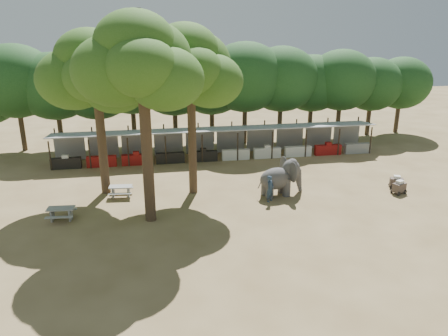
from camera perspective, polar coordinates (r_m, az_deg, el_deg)
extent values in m
plane|color=brown|center=(25.72, 4.15, -7.64)|extent=(100.00, 100.00, 0.00)
cube|color=#989A9F|center=(37.84, -0.86, 5.12)|extent=(28.00, 2.99, 0.39)
cylinder|color=#2D2319|center=(37.06, -20.12, 1.58)|extent=(0.12, 0.12, 2.40)
cylinder|color=#2D2319|center=(39.57, -19.53, 2.99)|extent=(0.12, 0.12, 2.80)
cube|color=black|center=(37.51, -19.93, 0.59)|extent=(2.38, 0.50, 0.90)
cube|color=gray|center=(39.62, -19.48, 2.41)|extent=(2.52, 0.12, 2.00)
cylinder|color=#2D2319|center=(36.65, -15.82, 1.84)|extent=(0.12, 0.12, 2.40)
cylinder|color=#2D2319|center=(39.18, -15.50, 3.24)|extent=(0.12, 0.12, 2.80)
cube|color=maroon|center=(37.10, -15.68, 0.84)|extent=(2.38, 0.50, 0.90)
cube|color=gray|center=(39.24, -15.45, 2.66)|extent=(2.52, 0.12, 2.00)
cylinder|color=#2D2319|center=(36.45, -11.45, 2.09)|extent=(0.12, 0.12, 2.40)
cylinder|color=#2D2319|center=(39.00, -11.40, 3.49)|extent=(0.12, 0.12, 2.80)
cube|color=maroon|center=(36.90, -11.37, 1.08)|extent=(2.38, 0.50, 0.90)
cube|color=gray|center=(39.05, -11.36, 2.90)|extent=(2.52, 0.12, 2.00)
cylinder|color=#2D2319|center=(36.46, -7.05, 2.33)|extent=(0.12, 0.12, 2.40)
cylinder|color=#2D2319|center=(39.01, -7.28, 3.71)|extent=(0.12, 0.12, 2.80)
cube|color=black|center=(36.92, -7.02, 1.32)|extent=(2.38, 0.50, 0.90)
cube|color=gray|center=(39.06, -7.26, 3.13)|extent=(2.52, 0.12, 2.00)
cylinder|color=#2D2319|center=(36.69, -2.68, 2.56)|extent=(0.12, 0.12, 2.40)
cylinder|color=#2D2319|center=(39.22, -3.19, 3.92)|extent=(0.12, 0.12, 2.80)
cube|color=black|center=(37.14, -2.71, 1.55)|extent=(2.38, 0.50, 0.90)
cube|color=gray|center=(39.28, -3.17, 3.34)|extent=(2.52, 0.12, 2.00)
cylinder|color=#2D2319|center=(37.13, 1.62, 2.77)|extent=(0.12, 0.12, 2.40)
cylinder|color=#2D2319|center=(39.63, 0.84, 4.10)|extent=(0.12, 0.12, 2.80)
cube|color=silver|center=(37.58, 1.53, 1.77)|extent=(2.38, 0.50, 0.90)
cube|color=gray|center=(39.69, 0.85, 3.53)|extent=(2.52, 0.12, 2.00)
cylinder|color=#2D2319|center=(37.77, 5.79, 2.96)|extent=(0.12, 0.12, 2.40)
cylinder|color=#2D2319|center=(40.23, 4.77, 4.26)|extent=(0.12, 0.12, 2.80)
cube|color=silver|center=(38.21, 5.65, 1.97)|extent=(2.38, 0.50, 0.90)
cube|color=gray|center=(40.29, 4.78, 3.69)|extent=(2.52, 0.12, 2.00)
cylinder|color=#2D2319|center=(38.61, 9.80, 3.12)|extent=(0.12, 0.12, 2.40)
cylinder|color=#2D2319|center=(41.02, 8.57, 4.40)|extent=(0.12, 0.12, 2.80)
cube|color=silver|center=(39.04, 9.62, 2.16)|extent=(2.38, 0.50, 0.90)
cube|color=gray|center=(41.07, 8.57, 3.84)|extent=(2.52, 0.12, 2.00)
cylinder|color=#2D2319|center=(39.62, 13.63, 3.27)|extent=(0.12, 0.12, 2.40)
cylinder|color=#2D2319|center=(41.97, 12.22, 4.51)|extent=(0.12, 0.12, 2.80)
cube|color=maroon|center=(40.04, 13.41, 2.33)|extent=(2.38, 0.50, 0.90)
cube|color=gray|center=(42.03, 12.21, 3.96)|extent=(2.52, 0.12, 2.00)
cylinder|color=#2D2319|center=(40.80, 17.25, 3.39)|extent=(0.12, 0.12, 2.40)
cylinder|color=#2D2319|center=(43.09, 15.69, 4.60)|extent=(0.12, 0.12, 2.80)
cube|color=gray|center=(41.21, 17.00, 2.48)|extent=(2.38, 0.50, 0.90)
cube|color=gray|center=(43.14, 15.67, 4.07)|extent=(2.52, 0.12, 2.00)
cylinder|color=#332316|center=(30.27, -15.83, 5.03)|extent=(0.60, 0.60, 9.20)
cone|color=#332316|center=(29.58, -16.63, 13.71)|extent=(0.57, 0.57, 2.88)
ellipsoid|color=#214C10|center=(30.19, -19.01, 10.92)|extent=(4.80, 4.80, 3.94)
ellipsoid|color=#214C10|center=(29.07, -14.04, 10.31)|extent=(4.20, 4.20, 3.44)
ellipsoid|color=#214C10|center=(30.72, -15.90, 12.46)|extent=(5.20, 5.20, 4.26)
ellipsoid|color=#214C10|center=(28.40, -16.70, 11.32)|extent=(3.80, 3.80, 3.12)
ellipsoid|color=#214C10|center=(29.81, -17.18, 13.73)|extent=(4.40, 4.40, 3.61)
cylinder|color=#332316|center=(25.10, -10.14, 4.13)|extent=(0.64, 0.64, 10.40)
cone|color=#332316|center=(24.34, -10.86, 16.05)|extent=(0.61, 0.61, 3.25)
ellipsoid|color=#214C10|center=(24.81, -13.94, 12.27)|extent=(4.80, 4.80, 3.94)
ellipsoid|color=#214C10|center=(23.93, -7.65, 11.45)|extent=(4.20, 4.20, 3.44)
ellipsoid|color=#214C10|center=(25.50, -10.25, 14.03)|extent=(5.20, 5.20, 4.26)
ellipsoid|color=#214C10|center=(23.13, -10.69, 12.80)|extent=(3.80, 3.80, 3.12)
ellipsoid|color=#214C10|center=(24.56, -11.56, 15.65)|extent=(4.40, 4.40, 3.61)
cylinder|color=#332316|center=(29.21, -4.23, 5.61)|extent=(0.56, 0.56, 9.60)
cone|color=#332316|center=(28.52, -4.46, 15.05)|extent=(0.53, 0.53, 3.00)
ellipsoid|color=#214C10|center=(28.84, -7.28, 12.12)|extent=(4.80, 4.80, 3.94)
ellipsoid|color=#214C10|center=(28.24, -1.77, 11.31)|extent=(4.20, 4.20, 3.44)
ellipsoid|color=#214C10|center=(29.69, -4.24, 13.57)|extent=(5.20, 5.20, 4.26)
ellipsoid|color=#214C10|center=(27.32, -4.12, 12.50)|extent=(3.80, 3.80, 3.12)
ellipsoid|color=#214C10|center=(28.69, -5.12, 14.97)|extent=(4.40, 4.40, 3.61)
cylinder|color=#332316|center=(43.78, -24.13, 4.50)|extent=(0.44, 0.44, 3.74)
ellipsoid|color=#113513|center=(43.13, -24.78, 9.20)|extent=(6.46, 5.95, 5.61)
cylinder|color=#332316|center=(43.07, -19.83, 4.82)|extent=(0.44, 0.44, 3.74)
ellipsoid|color=#113513|center=(42.42, -20.38, 9.61)|extent=(6.46, 5.95, 5.61)
cylinder|color=#332316|center=(42.62, -15.41, 5.12)|extent=(0.44, 0.44, 3.74)
ellipsoid|color=#113513|center=(41.95, -15.84, 9.97)|extent=(6.46, 5.95, 5.61)
cylinder|color=#332316|center=(42.42, -10.91, 5.40)|extent=(0.44, 0.44, 3.74)
ellipsoid|color=#113513|center=(41.75, -11.22, 10.28)|extent=(6.46, 5.95, 5.61)
cylinder|color=#332316|center=(42.48, -6.40, 5.64)|extent=(0.44, 0.44, 3.74)
ellipsoid|color=#113513|center=(41.81, -6.58, 10.52)|extent=(6.46, 5.95, 5.61)
cylinder|color=#332316|center=(42.80, -1.92, 5.84)|extent=(0.44, 0.44, 3.74)
ellipsoid|color=#113513|center=(42.14, -1.98, 10.69)|extent=(6.46, 5.95, 5.61)
cylinder|color=#332316|center=(43.37, 2.47, 6.01)|extent=(0.44, 0.44, 3.74)
ellipsoid|color=#113513|center=(42.72, 2.54, 10.80)|extent=(6.46, 5.95, 5.61)
cylinder|color=#332316|center=(44.20, 6.72, 6.14)|extent=(0.44, 0.44, 3.74)
ellipsoid|color=#113513|center=(43.55, 6.90, 10.84)|extent=(6.46, 5.95, 5.61)
cylinder|color=#332316|center=(45.25, 10.79, 6.23)|extent=(0.44, 0.44, 3.74)
ellipsoid|color=#113513|center=(44.62, 11.08, 10.81)|extent=(6.46, 5.95, 5.61)
cylinder|color=#332316|center=(46.51, 14.67, 6.29)|extent=(0.44, 0.44, 3.74)
ellipsoid|color=#113513|center=(45.91, 15.04, 10.74)|extent=(6.46, 5.95, 5.61)
cylinder|color=#332316|center=(47.98, 18.32, 6.32)|extent=(0.44, 0.44, 3.74)
ellipsoid|color=#113513|center=(47.39, 18.77, 10.63)|extent=(6.46, 5.95, 5.61)
cylinder|color=#332316|center=(49.63, 21.74, 6.32)|extent=(0.44, 0.44, 3.74)
ellipsoid|color=#113513|center=(49.06, 22.26, 10.48)|extent=(6.46, 5.95, 5.61)
ellipsoid|color=#3D3A3B|center=(29.85, 6.83, -1.37)|extent=(2.52, 1.74, 1.50)
cylinder|color=#3D3A3B|center=(29.49, 5.98, -2.80)|extent=(0.62, 0.62, 1.26)
cylinder|color=#3D3A3B|center=(30.09, 5.39, -2.34)|extent=(0.62, 0.62, 1.26)
cylinder|color=#3D3A3B|center=(30.04, 8.18, -2.48)|extent=(0.62, 0.62, 1.26)
cylinder|color=#3D3A3B|center=(30.63, 7.55, -2.03)|extent=(0.62, 0.62, 1.26)
ellipsoid|color=#3D3A3B|center=(30.17, 8.74, -0.16)|extent=(1.45, 1.25, 1.39)
ellipsoid|color=#3D3A3B|center=(29.50, 9.00, -0.54)|extent=(0.41, 1.16, 1.43)
ellipsoid|color=#3D3A3B|center=(30.62, 7.79, 0.24)|extent=(0.41, 1.16, 1.43)
cone|color=#3D3A3B|center=(30.81, 9.76, -1.71)|extent=(0.66, 0.66, 1.57)
imported|color=#26384C|center=(28.90, 6.04, -2.70)|extent=(0.75, 0.77, 1.79)
cube|color=gray|center=(27.91, -20.56, -4.96)|extent=(1.63, 0.85, 0.06)
cube|color=gray|center=(28.21, -21.51, -5.69)|extent=(0.15, 0.64, 0.74)
cube|color=gray|center=(27.93, -19.42, -5.68)|extent=(0.15, 0.64, 0.74)
cube|color=gray|center=(27.52, -20.78, -6.04)|extent=(1.60, 0.38, 0.05)
cube|color=gray|center=(28.55, -20.21, -5.08)|extent=(1.60, 0.38, 0.05)
cube|color=gray|center=(30.37, -13.36, -2.37)|extent=(1.58, 0.85, 0.06)
cube|color=gray|center=(30.59, -14.25, -3.05)|extent=(0.16, 0.62, 0.71)
cube|color=gray|center=(30.43, -12.36, -3.01)|extent=(0.16, 0.62, 0.71)
cube|color=gray|center=(29.97, -13.46, -3.30)|extent=(1.54, 0.39, 0.05)
cube|color=gray|center=(31.00, -13.17, -2.53)|extent=(1.54, 0.39, 0.05)
cube|color=#3B2E27|center=(32.55, 21.91, -2.37)|extent=(1.02, 0.83, 0.62)
cylinder|color=black|center=(32.22, 21.88, -3.16)|extent=(0.27, 0.15, 0.27)
cylinder|color=black|center=(32.78, 22.62, -2.89)|extent=(0.27, 0.15, 0.27)
cylinder|color=black|center=(32.53, 21.06, -2.85)|extent=(0.27, 0.15, 0.27)
cylinder|color=black|center=(33.08, 21.80, -2.59)|extent=(0.27, 0.15, 0.27)
cube|color=silver|center=(32.42, 21.99, -1.71)|extent=(0.55, 0.50, 0.22)
cube|color=#3B2E27|center=(33.48, 21.59, -1.76)|extent=(1.01, 0.82, 0.62)
cylinder|color=black|center=(33.25, 21.00, -2.39)|extent=(0.26, 0.15, 0.26)
cylinder|color=black|center=(33.37, 22.19, -2.46)|extent=(0.26, 0.15, 0.26)
cylinder|color=black|center=(33.79, 20.88, -2.04)|extent=(0.26, 0.15, 0.26)
cylinder|color=black|center=(33.91, 22.05, -2.12)|extent=(0.26, 0.15, 0.26)
cube|color=silver|center=(33.35, 21.67, -1.12)|extent=(0.54, 0.49, 0.22)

